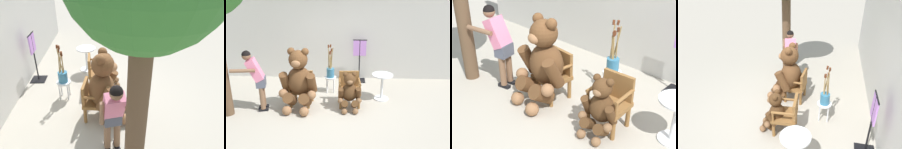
{
  "view_description": "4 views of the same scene",
  "coord_description": "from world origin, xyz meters",
  "views": [
    {
      "loc": [
        -4.38,
        0.08,
        3.24
      ],
      "look_at": [
        -0.3,
        0.02,
        0.87
      ],
      "focal_mm": 35.0,
      "sensor_mm": 36.0,
      "label": 1
    },
    {
      "loc": [
        0.59,
        -5.51,
        3.05
      ],
      "look_at": [
        0.34,
        0.25,
        0.88
      ],
      "focal_mm": 40.0,
      "sensor_mm": 36.0,
      "label": 2
    },
    {
      "loc": [
        2.85,
        -2.94,
        3.11
      ],
      "look_at": [
        0.02,
        -0.01,
        0.85
      ],
      "focal_mm": 50.0,
      "sensor_mm": 36.0,
      "label": 3
    },
    {
      "loc": [
        4.27,
        1.23,
        3.51
      ],
      "look_at": [
        -0.31,
        0.28,
        0.92
      ],
      "focal_mm": 35.0,
      "sensor_mm": 36.0,
      "label": 4
    }
  ],
  "objects": [
    {
      "name": "wooden_chair_right",
      "position": [
        0.62,
        0.42,
        0.46
      ],
      "size": [
        0.59,
        0.55,
        0.86
      ],
      "color": "brown",
      "rests_on": "ground"
    },
    {
      "name": "teddy_bear_large",
      "position": [
        -0.63,
        0.15,
        0.76
      ],
      "size": [
        0.94,
        0.92,
        1.56
      ],
      "color": "brown",
      "rests_on": "ground"
    },
    {
      "name": "wooden_chair_left",
      "position": [
        -0.62,
        0.42,
        0.46
      ],
      "size": [
        0.61,
        0.57,
        0.86
      ],
      "color": "brown",
      "rests_on": "ground"
    },
    {
      "name": "back_wall",
      "position": [
        0.0,
        2.4,
        1.4
      ],
      "size": [
        10.0,
        0.16,
        2.8
      ],
      "primitive_type": "cube",
      "color": "beige",
      "rests_on": "ground"
    },
    {
      "name": "white_stool",
      "position": [
        0.08,
        1.18,
        0.36
      ],
      "size": [
        0.34,
        0.34,
        0.46
      ],
      "color": "silver",
      "rests_on": "ground"
    },
    {
      "name": "teddy_bear_small",
      "position": [
        0.63,
        0.12,
        0.48
      ],
      "size": [
        0.59,
        0.57,
        0.98
      ],
      "color": "#4C3019",
      "rests_on": "ground"
    },
    {
      "name": "person_visitor",
      "position": [
        -1.64,
        0.01,
        0.92
      ],
      "size": [
        0.74,
        0.59,
        1.54
      ],
      "color": "black",
      "rests_on": "ground"
    },
    {
      "name": "round_side_table",
      "position": [
        1.5,
        0.75,
        0.45
      ],
      "size": [
        0.56,
        0.56,
        0.72
      ],
      "color": "silver",
      "rests_on": "ground"
    },
    {
      "name": "ground_plane",
      "position": [
        0.0,
        0.0,
        0.0
      ],
      "size": [
        60.0,
        60.0,
        0.0
      ],
      "primitive_type": "plane",
      "color": "#A8A091"
    },
    {
      "name": "clothing_display_stand",
      "position": [
        0.93,
        2.07,
        0.72
      ],
      "size": [
        0.44,
        0.4,
        1.36
      ],
      "color": "black",
      "rests_on": "ground"
    },
    {
      "name": "brush_bucket",
      "position": [
        0.08,
        1.18,
        0.66
      ],
      "size": [
        0.22,
        0.22,
        0.95
      ],
      "color": "teal",
      "rests_on": "white_stool"
    }
  ]
}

